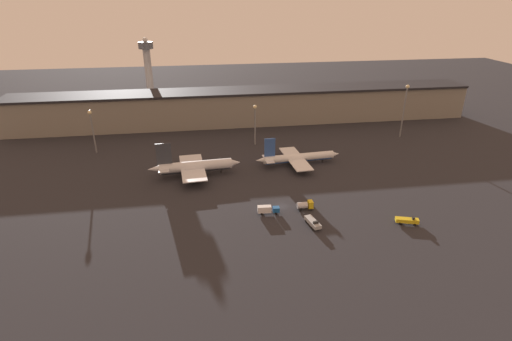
# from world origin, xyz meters

# --- Properties ---
(ground) EXTENTS (600.00, 600.00, 0.00)m
(ground) POSITION_xyz_m (0.00, 0.00, 0.00)
(ground) COLOR #26262B
(terminal_building) EXTENTS (259.56, 21.58, 19.36)m
(terminal_building) POSITION_xyz_m (0.00, 99.93, 9.74)
(terminal_building) COLOR gray
(terminal_building) RESTS_ON ground
(airplane_0) EXTENTS (38.54, 28.37, 15.12)m
(airplane_0) POSITION_xyz_m (-30.31, 31.40, 3.91)
(airplane_0) COLOR silver
(airplane_0) RESTS_ON ground
(airplane_1) EXTENTS (38.72, 27.67, 13.12)m
(airplane_1) POSITION_xyz_m (14.66, 36.33, 3.08)
(airplane_1) COLOR white
(airplane_1) RESTS_ON ground
(service_vehicle_0) EXTENTS (7.65, 2.50, 3.00)m
(service_vehicle_0) POSITION_xyz_m (-6.06, -4.04, 1.71)
(service_vehicle_0) COLOR #195199
(service_vehicle_0) RESTS_ON ground
(service_vehicle_1) EXTENTS (7.66, 4.22, 2.81)m
(service_vehicle_1) POSITION_xyz_m (38.38, -17.48, 1.34)
(service_vehicle_1) COLOR gold
(service_vehicle_1) RESTS_ON ground
(service_vehicle_2) EXTENTS (5.57, 2.55, 3.24)m
(service_vehicle_2) POSITION_xyz_m (7.47, -3.28, 1.79)
(service_vehicle_2) COLOR gold
(service_vehicle_2) RESTS_ON ground
(service_vehicle_3) EXTENTS (4.04, 8.05, 2.75)m
(service_vehicle_3) POSITION_xyz_m (7.23, -13.92, 1.31)
(service_vehicle_3) COLOR #9EA3A8
(service_vehicle_3) RESTS_ON ground
(lamp_post_0) EXTENTS (1.80, 1.80, 20.78)m
(lamp_post_0) POSITION_xyz_m (-76.30, 63.46, 13.55)
(lamp_post_0) COLOR slate
(lamp_post_0) RESTS_ON ground
(lamp_post_1) EXTENTS (1.80, 1.80, 20.29)m
(lamp_post_1) POSITION_xyz_m (-0.31, 63.46, 13.27)
(lamp_post_1) COLOR slate
(lamp_post_1) RESTS_ON ground
(lamp_post_2) EXTENTS (1.80, 1.80, 27.46)m
(lamp_post_2) POSITION_xyz_m (76.85, 63.46, 17.25)
(lamp_post_2) COLOR slate
(lamp_post_2) RESTS_ON ground
(control_tower) EXTENTS (9.00, 9.00, 44.16)m
(control_tower) POSITION_xyz_m (-56.93, 141.90, 25.61)
(control_tower) COLOR #99999E
(control_tower) RESTS_ON ground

